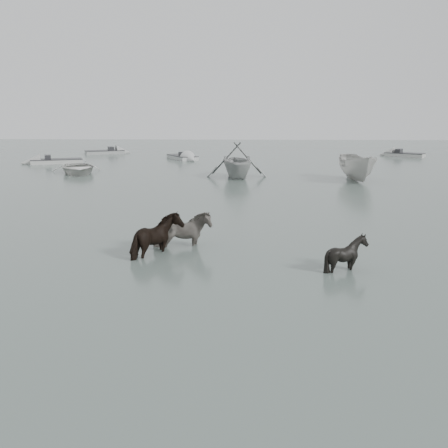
{
  "coord_description": "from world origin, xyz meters",
  "views": [
    {
      "loc": [
        0.35,
        -13.36,
        4.2
      ],
      "look_at": [
        -0.3,
        1.06,
        1.0
      ],
      "focal_mm": 40.0,
      "sensor_mm": 36.0,
      "label": 1
    }
  ],
  "objects": [
    {
      "name": "ground",
      "position": [
        0.0,
        0.0,
        0.0
      ],
      "size": [
        140.0,
        140.0,
        0.0
      ],
      "primitive_type": "plane",
      "color": "#4D5C54",
      "rests_on": "ground"
    },
    {
      "name": "pony_pinto",
      "position": [
        -1.7,
        2.1,
        0.78
      ],
      "size": [
        2.0,
        1.32,
        1.55
      ],
      "primitive_type": "imported",
      "rotation": [
        0.0,
        0.0,
        1.86
      ],
      "color": "black",
      "rests_on": "ground"
    },
    {
      "name": "pony_dark",
      "position": [
        -2.31,
        1.17,
        0.79
      ],
      "size": [
        1.5,
        1.7,
        1.58
      ],
      "primitive_type": "imported",
      "rotation": [
        0.0,
        0.0,
        1.47
      ],
      "color": "black",
      "rests_on": "ground"
    },
    {
      "name": "pony_black",
      "position": [
        3.1,
        -0.11,
        0.63
      ],
      "size": [
        1.35,
        1.26,
        1.25
      ],
      "primitive_type": "imported",
      "rotation": [
        0.0,
        0.0,
        1.32
      ],
      "color": "black",
      "rests_on": "ground"
    },
    {
      "name": "rowboat_lead",
      "position": [
        -11.79,
        21.92,
        0.5
      ],
      "size": [
        4.95,
        5.71,
        0.99
      ],
      "primitive_type": "imported",
      "rotation": [
        0.0,
        0.0,
        0.38
      ],
      "color": "silver",
      "rests_on": "ground"
    },
    {
      "name": "rowboat_trail",
      "position": [
        -0.29,
        20.07,
        1.26
      ],
      "size": [
        4.62,
        5.2,
        2.51
      ],
      "primitive_type": "imported",
      "rotation": [
        0.0,
        0.0,
        3.25
      ],
      "color": "#A0A2A0",
      "rests_on": "ground"
    },
    {
      "name": "boat_small",
      "position": [
        7.39,
        18.76,
        0.93
      ],
      "size": [
        2.15,
        4.93,
        1.86
      ],
      "primitive_type": "imported",
      "rotation": [
        0.0,
        0.0,
        0.07
      ],
      "color": "#B2B2AD",
      "rests_on": "ground"
    },
    {
      "name": "skiff_outer",
      "position": [
        -16.01,
        28.99,
        0.38
      ],
      "size": [
        6.04,
        3.72,
        0.75
      ],
      "primitive_type": null,
      "rotation": [
        0.0,
        0.0,
        3.53
      ],
      "color": "#AAAAA5",
      "rests_on": "ground"
    },
    {
      "name": "skiff_mid",
      "position": [
        -5.69,
        33.36,
        0.38
      ],
      "size": [
        4.16,
        5.69,
        0.75
      ],
      "primitive_type": null,
      "rotation": [
        0.0,
        0.0,
        -1.06
      ],
      "color": "#A8ABA8",
      "rests_on": "ground"
    },
    {
      "name": "skiff_star",
      "position": [
        16.1,
        37.35,
        0.38
      ],
      "size": [
        5.16,
        4.02,
        0.75
      ],
      "primitive_type": null,
      "rotation": [
        0.0,
        0.0,
        2.59
      ],
      "color": "#A9A9A4",
      "rests_on": "ground"
    },
    {
      "name": "skiff_far",
      "position": [
        -14.75,
        39.41,
        0.38
      ],
      "size": [
        5.67,
        3.82,
        0.75
      ],
      "primitive_type": null,
      "rotation": [
        0.0,
        0.0,
        0.44
      ],
      "color": "gray",
      "rests_on": "ground"
    }
  ]
}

